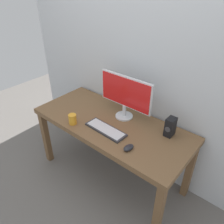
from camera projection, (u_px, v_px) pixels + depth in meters
ground_plane at (111, 174)px, 2.52m from camera, size 6.00×6.00×0.00m
wall_back at (139, 33)px, 1.96m from camera, size 3.00×0.04×3.00m
desk at (111, 129)px, 2.18m from camera, size 1.57×0.69×0.73m
monitor at (125, 94)px, 2.08m from camera, size 0.57×0.17×0.43m
keyboard_primary at (106, 129)px, 2.01m from camera, size 0.41×0.16×0.02m
mouse at (129, 148)px, 1.79m from camera, size 0.07×0.11×0.04m
speaker_right at (170, 127)px, 1.92m from camera, size 0.07×0.10×0.17m
coffee_mug at (73, 119)px, 2.09m from camera, size 0.08×0.08×0.10m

